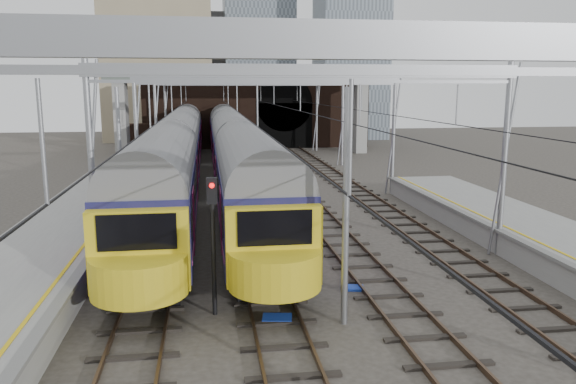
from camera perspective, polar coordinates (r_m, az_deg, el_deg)
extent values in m
plane|color=#38332D|center=(15.66, 7.51, -16.00)|extent=(160.00, 160.00, 0.00)
cube|color=slate|center=(17.53, -21.96, -10.00)|extent=(0.35, 55.00, 0.12)
cube|color=gold|center=(17.64, -23.57, -9.77)|extent=(0.12, 55.00, 0.01)
cube|color=#4C3828|center=(29.41, -13.47, -3.27)|extent=(0.08, 80.00, 0.16)
cube|color=#4C3828|center=(29.31, -10.66, -3.20)|extent=(0.08, 80.00, 0.16)
cube|color=black|center=(29.36, -12.06, -3.38)|extent=(2.40, 80.00, 0.14)
cube|color=#4C3828|center=(29.30, -5.65, -3.07)|extent=(0.08, 80.00, 0.16)
cube|color=#4C3828|center=(29.40, -2.84, -2.99)|extent=(0.08, 80.00, 0.16)
cube|color=black|center=(29.36, -4.24, -3.17)|extent=(2.40, 80.00, 0.14)
cube|color=#4C3828|center=(29.74, 2.08, -2.82)|extent=(0.08, 80.00, 0.16)
cube|color=#4C3828|center=(30.02, 4.79, -2.72)|extent=(0.08, 80.00, 0.16)
cube|color=black|center=(29.89, 3.44, -2.91)|extent=(2.40, 80.00, 0.14)
cube|color=#4C3828|center=(30.69, 9.45, -2.54)|extent=(0.08, 80.00, 0.16)
cube|color=#4C3828|center=(31.16, 11.98, -2.43)|extent=(0.08, 80.00, 0.16)
cube|color=black|center=(30.93, 10.72, -2.62)|extent=(2.40, 80.00, 0.14)
cube|color=gray|center=(8.45, 20.21, 14.12)|extent=(16.80, 0.28, 0.50)
cylinder|color=gray|center=(22.07, -19.32, 2.22)|extent=(0.24, 0.24, 8.00)
cylinder|color=gray|center=(24.83, 21.12, 2.97)|extent=(0.24, 0.24, 8.00)
cube|color=gray|center=(21.82, 2.20, 12.20)|extent=(16.80, 0.28, 0.50)
cylinder|color=gray|center=(35.83, -15.13, 5.45)|extent=(0.24, 0.24, 8.00)
cylinder|color=gray|center=(37.59, 10.66, 5.86)|extent=(0.24, 0.24, 8.00)
cube|color=gray|center=(35.67, -1.96, 11.58)|extent=(16.80, 0.28, 0.50)
cylinder|color=gray|center=(49.72, -13.26, 6.87)|extent=(0.24, 0.24, 8.00)
cylinder|color=gray|center=(51.01, 5.56, 7.19)|extent=(0.24, 0.24, 8.00)
cube|color=gray|center=(49.61, -3.78, 11.28)|extent=(16.80, 0.28, 0.50)
cylinder|color=gray|center=(61.67, -12.32, 7.58)|extent=(0.24, 0.24, 8.00)
cylinder|color=gray|center=(62.71, 2.94, 7.85)|extent=(0.24, 0.24, 8.00)
cube|color=gray|center=(61.58, -4.68, 11.13)|extent=(16.80, 0.28, 0.50)
cube|color=black|center=(28.56, -12.49, 7.36)|extent=(0.03, 80.00, 0.03)
cube|color=black|center=(28.56, -4.39, 7.58)|extent=(0.03, 80.00, 0.03)
cube|color=black|center=(29.10, 3.56, 7.65)|extent=(0.03, 80.00, 0.03)
cube|color=black|center=(30.17, 11.08, 7.58)|extent=(0.03, 80.00, 0.03)
cube|color=black|center=(65.77, -3.11, 8.42)|extent=(26.00, 2.00, 9.00)
cube|color=black|center=(65.20, -0.37, 6.74)|extent=(6.50, 0.10, 5.20)
cylinder|color=black|center=(65.07, -0.37, 9.02)|extent=(6.50, 0.10, 6.50)
cube|color=black|center=(64.97, -13.65, 5.46)|extent=(6.00, 1.50, 3.00)
cube|color=gray|center=(60.13, -16.58, 7.41)|extent=(1.20, 2.50, 8.20)
cube|color=gray|center=(61.75, 7.25, 7.83)|extent=(1.20, 2.50, 8.20)
cube|color=#59645C|center=(59.59, -4.57, 11.73)|extent=(28.00, 3.00, 1.40)
cube|color=gray|center=(59.62, -4.58, 12.60)|extent=(28.00, 3.00, 0.30)
cube|color=tan|center=(79.78, -12.96, 13.22)|extent=(14.00, 12.00, 22.00)
cube|color=#4C5660|center=(86.29, -3.07, 16.58)|extent=(10.00, 10.00, 32.00)
cube|color=gray|center=(93.49, -7.23, 11.75)|extent=(18.00, 14.00, 18.00)
cube|color=black|center=(51.62, -6.05, 3.15)|extent=(2.35, 69.50, 0.70)
cube|color=#141A49|center=(51.41, -6.09, 5.34)|extent=(2.99, 69.50, 2.67)
cylinder|color=slate|center=(51.30, -6.12, 6.83)|extent=(2.93, 69.00, 2.93)
cube|color=black|center=(51.37, -6.10, 5.82)|extent=(3.01, 68.30, 0.80)
cube|color=#BA3A82|center=(51.48, -6.08, 4.52)|extent=(3.01, 68.50, 0.13)
cube|color=gold|center=(17.05, -1.40, -5.60)|extent=(2.93, 0.60, 2.47)
cube|color=black|center=(16.72, -1.34, -3.67)|extent=(2.24, 0.08, 1.07)
cube|color=black|center=(43.19, -10.90, 1.56)|extent=(2.36, 52.37, 0.70)
cube|color=#141A49|center=(42.93, -10.99, 4.19)|extent=(3.01, 52.37, 2.69)
cylinder|color=slate|center=(42.80, -11.06, 5.98)|extent=(2.95, 51.87, 2.95)
cube|color=black|center=(42.88, -11.01, 4.76)|extent=(3.03, 51.17, 0.81)
cube|color=#BA3A82|center=(43.01, -10.96, 3.20)|extent=(3.03, 51.37, 0.13)
cube|color=gold|center=(17.09, -14.92, -5.89)|extent=(2.95, 0.60, 2.49)
cube|color=black|center=(16.76, -15.09, -3.96)|extent=(2.26, 0.08, 1.07)
cylinder|color=black|center=(17.39, -7.59, -5.77)|extent=(0.14, 0.14, 4.23)
cube|color=black|center=(16.78, -7.74, 0.13)|extent=(0.32, 0.21, 0.79)
sphere|color=red|center=(16.64, -7.75, 0.65)|extent=(0.16, 0.16, 0.16)
cube|color=#1737AF|center=(22.27, -2.31, -7.58)|extent=(0.89, 0.73, 0.09)
cube|color=#1737AF|center=(17.52, -1.10, -12.72)|extent=(0.99, 0.77, 0.11)
cube|color=#1737AF|center=(20.13, 6.59, -9.65)|extent=(0.85, 0.68, 0.09)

